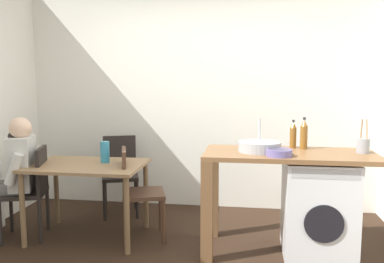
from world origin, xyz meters
The scene contains 16 objects.
wall_back centered at (0.00, 1.75, 1.35)m, with size 4.60×0.10×2.70m, color silver.
dining_table centered at (-0.95, 0.54, 0.64)m, with size 1.10×0.76×0.74m.
chair_person_seat centered at (-1.50, 0.46, 0.51)m, with size 0.50×0.50×0.90m.
chair_opposite centered at (-0.47, 0.56, 0.51)m, with size 0.50×0.50×0.90m.
chair_spare_by_wall centered at (-0.88, 1.31, 0.51)m, with size 0.51×0.51×0.90m.
seated_person centered at (-1.66, 0.41, 0.67)m, with size 0.55×0.54×1.20m.
kitchen_counter centered at (0.76, 0.46, 0.76)m, with size 1.50×0.68×0.92m.
washing_machine centered at (1.23, 0.46, 0.43)m, with size 0.60×0.61×0.86m.
sink_basin centered at (0.70, 0.46, 0.97)m, with size 0.38×0.38×0.09m, color #9EA0A5.
tap centered at (0.70, 0.64, 1.06)m, with size 0.02×0.02×0.28m, color #B2B2B7.
bottle_tall_green centered at (1.02, 0.70, 1.04)m, with size 0.06×0.06×0.27m.
bottle_squat_brown centered at (1.11, 0.66, 1.05)m, with size 0.07×0.07×0.29m.
mixing_bowl centered at (0.86, 0.26, 0.95)m, with size 0.22×0.22×0.06m.
utensil_crock centered at (1.60, 0.51, 0.99)m, with size 0.11×0.11×0.30m.
vase centered at (-0.80, 0.64, 0.85)m, with size 0.09×0.09×0.21m, color teal.
scissors centered at (0.92, 0.36, 0.92)m, with size 0.15×0.06×0.01m.
Camera 1 is at (0.62, -3.13, 1.55)m, focal length 37.64 mm.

